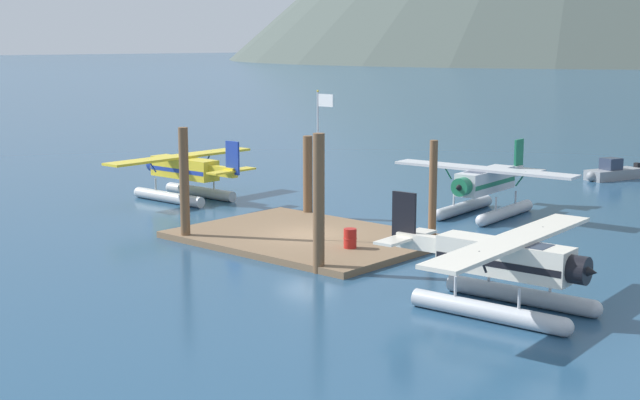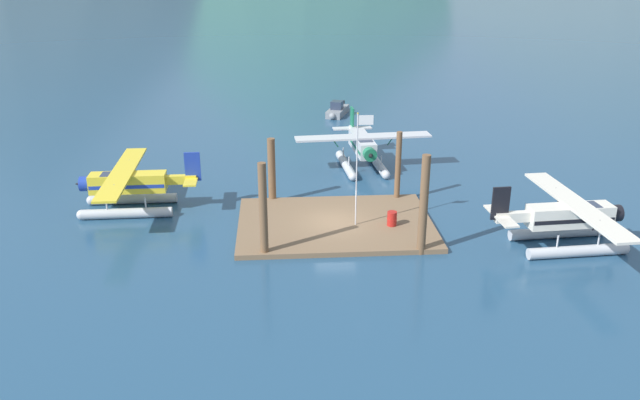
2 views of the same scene
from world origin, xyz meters
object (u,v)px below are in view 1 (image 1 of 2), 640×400
Objects in this scene: flagpole at (320,149)px; seaplane_cream_stbd_aft at (505,268)px; fuel_drum at (350,238)px; boat_grey_open_north at (612,172)px; seaplane_silver_bow_right at (485,187)px; seaplane_yellow_port_fwd at (184,174)px.

flagpole is 12.41m from seaplane_cream_stbd_aft.
boat_grey_open_north is (-0.52, 29.13, -0.25)m from fuel_drum.
seaplane_cream_stbd_aft is (11.57, -3.34, -2.97)m from flagpole.
seaplane_cream_stbd_aft and seaplane_silver_bow_right have the same top height.
seaplane_yellow_port_fwd is 1.00× the size of seaplane_cream_stbd_aft.
fuel_drum is 0.08× the size of seaplane_yellow_port_fwd.
fuel_drum is at bearing -88.75° from seaplane_silver_bow_right.
flagpole is at bearing 163.90° from seaplane_cream_stbd_aft.
seaplane_silver_bow_right reaches higher than boat_grey_open_north.
seaplane_yellow_port_fwd and seaplane_cream_stbd_aft have the same top height.
seaplane_cream_stbd_aft is 33.74m from boat_grey_open_north.
fuel_drum is at bearing -88.97° from boat_grey_open_north.
fuel_drum is 0.08× the size of seaplane_silver_bow_right.
seaplane_yellow_port_fwd is at bearing 164.25° from seaplane_cream_stbd_aft.
fuel_drum is (2.06, -0.28, -3.81)m from flagpole.
seaplane_yellow_port_fwd is 2.22× the size of boat_grey_open_north.
seaplane_silver_bow_right is 2.23× the size of boat_grey_open_north.
boat_grey_open_north is (15.90, 24.87, -1.09)m from seaplane_yellow_port_fwd.
fuel_drum is at bearing -14.52° from seaplane_yellow_port_fwd.
fuel_drum is at bearing 162.17° from seaplane_cream_stbd_aft.
flagpole is 0.66× the size of seaplane_silver_bow_right.
seaplane_cream_stbd_aft is at bearing -72.67° from boat_grey_open_north.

